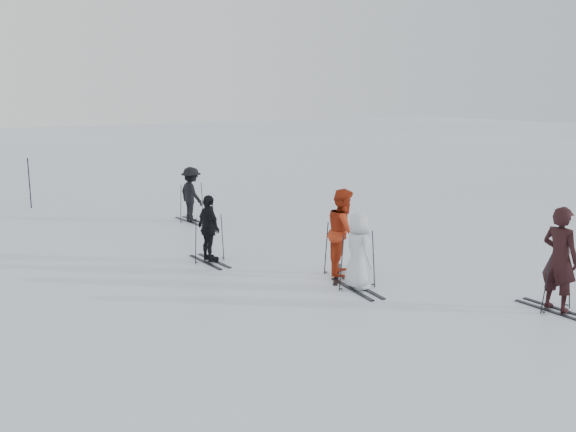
# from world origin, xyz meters

# --- Properties ---
(ground) EXTENTS (120.00, 120.00, 0.00)m
(ground) POSITION_xyz_m (0.00, 0.00, 0.00)
(ground) COLOR silver
(ground) RESTS_ON ground
(skier_near_dark) EXTENTS (0.49, 0.72, 1.93)m
(skier_near_dark) POSITION_xyz_m (2.17, -4.92, 0.96)
(skier_near_dark) COLOR black
(skier_near_dark) RESTS_ON ground
(skier_red) EXTENTS (1.13, 1.16, 1.89)m
(skier_red) POSITION_xyz_m (0.20, -1.00, 0.94)
(skier_red) COLOR #A52D12
(skier_red) RESTS_ON ground
(skier_grey) EXTENTS (0.59, 0.82, 1.56)m
(skier_grey) POSITION_xyz_m (-0.15, -1.97, 0.78)
(skier_grey) COLOR silver
(skier_grey) RESTS_ON ground
(skier_uphill_left) EXTENTS (0.43, 0.94, 1.57)m
(skier_uphill_left) POSITION_xyz_m (-1.86, 1.50, 0.78)
(skier_uphill_left) COLOR black
(skier_uphill_left) RESTS_ON ground
(skier_uphill_far) EXTENTS (0.71, 1.12, 1.65)m
(skier_uphill_far) POSITION_xyz_m (-0.35, 6.10, 0.83)
(skier_uphill_far) COLOR black
(skier_uphill_far) RESTS_ON ground
(skis_near_dark) EXTENTS (1.60, 0.89, 1.15)m
(skis_near_dark) POSITION_xyz_m (2.17, -4.92, 0.57)
(skis_near_dark) COLOR black
(skis_near_dark) RESTS_ON ground
(skis_red) EXTENTS (1.87, 1.75, 1.23)m
(skis_red) POSITION_xyz_m (0.20, -1.00, 0.61)
(skis_red) COLOR black
(skis_red) RESTS_ON ground
(skis_grey) EXTENTS (1.77, 1.08, 1.22)m
(skis_grey) POSITION_xyz_m (-0.15, -1.97, 0.61)
(skis_grey) COLOR black
(skis_grey) RESTS_ON ground
(skis_uphill_left) EXTENTS (1.61, 0.92, 1.14)m
(skis_uphill_left) POSITION_xyz_m (-1.86, 1.50, 0.57)
(skis_uphill_left) COLOR black
(skis_uphill_left) RESTS_ON ground
(skis_uphill_far) EXTENTS (1.74, 1.04, 1.21)m
(skis_uphill_far) POSITION_xyz_m (-0.35, 6.10, 0.61)
(skis_uphill_far) COLOR black
(skis_uphill_far) RESTS_ON ground
(piste_marker) EXTENTS (0.05, 0.05, 1.72)m
(piste_marker) POSITION_xyz_m (-4.18, 11.06, 0.86)
(piste_marker) COLOR black
(piste_marker) RESTS_ON ground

